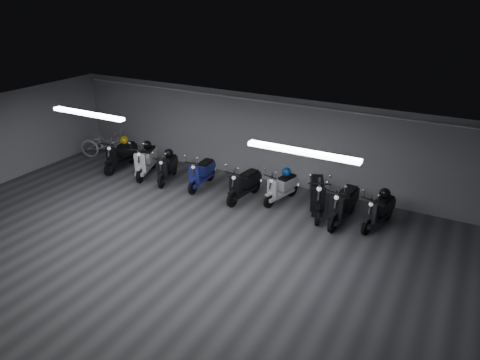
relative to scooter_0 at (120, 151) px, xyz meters
The scene contains 21 objects.
floor 5.66m from the scooter_0, 37.86° to the right, with size 14.00×10.00×0.01m, color #3C3C3F.
ceiling 6.01m from the scooter_0, 37.86° to the right, with size 14.00×10.00×0.01m, color gray.
back_wall 4.76m from the scooter_0, 19.33° to the left, with size 14.00×0.01×2.80m, color gray.
fluor_strip_left 3.51m from the scooter_0, 59.61° to the right, with size 2.40×0.18×0.08m, color white.
fluor_strip_right 8.10m from the scooter_0, 18.23° to the right, with size 2.40×0.18×0.08m, color white.
conduit 5.06m from the scooter_0, 18.35° to the left, with size 0.05×0.05×13.60m, color white.
scooter_0 is the anchor object (origin of this frame).
scooter_2 1.10m from the scooter_0, ahead, with size 0.61×1.83×1.37m, color silver, non-canonical shape.
scooter_3 2.02m from the scooter_0, ahead, with size 0.53×1.60×1.19m, color black, non-canonical shape.
scooter_4 3.24m from the scooter_0, ahead, with size 0.56×1.67×1.24m, color navy, non-canonical shape.
scooter_5 4.82m from the scooter_0, ahead, with size 0.57×1.72×1.28m, color black, non-canonical shape.
scooter_6 5.85m from the scooter_0, ahead, with size 0.53×1.59×1.18m, color silver, non-canonical shape.
scooter_7 6.98m from the scooter_0, ahead, with size 0.65×1.95×1.45m, color black, non-canonical shape.
scooter_8 7.77m from the scooter_0, ahead, with size 0.62×1.86×1.39m, color black, non-canonical shape.
scooter_9 8.65m from the scooter_0, ahead, with size 0.55×1.64×1.22m, color black, non-canonical shape.
bicycle 1.30m from the scooter_0, 155.55° to the left, with size 0.71×2.01×1.30m, color silver.
helmet_0 8.73m from the scooter_0, ahead, with size 0.29×0.29×0.29m, color black.
helmet_1 0.39m from the scooter_0, 92.66° to the left, with size 0.28×0.28×0.28m, color #D79E0C.
helmet_2 1.08m from the scooter_0, 12.76° to the left, with size 0.28×0.28×0.28m, color black.
helmet_3 1.97m from the scooter_0, ahead, with size 0.29×0.29×0.29m, color black.
helmet_4 5.92m from the scooter_0, ahead, with size 0.27×0.27×0.27m, color navy.
Camera 1 is at (5.90, -6.93, 5.82)m, focal length 32.86 mm.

